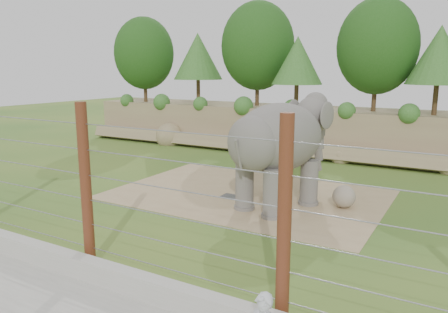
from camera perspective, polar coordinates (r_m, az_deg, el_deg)
The scene contains 8 objects.
ground at distance 14.63m, azimuth -3.96°, elevation -7.50°, with size 90.00×90.00×0.00m, color #366626.
back_embankment at distance 25.19m, azimuth 13.62°, elevation 9.33°, with size 30.00×5.52×8.77m.
dirt_patch at distance 16.85m, azimuth 3.19°, elevation -4.89°, with size 10.00×7.00×0.02m, color tan.
drain_grate at distance 16.33m, azimuth 1.34°, elevation -5.33°, with size 1.00×0.60×0.03m, color #262628.
elephant at distance 14.96m, azimuth 7.08°, elevation 0.37°, with size 2.01×4.68×3.79m, color slate, non-canonical shape.
stone_ball at distance 15.63m, azimuth 15.40°, elevation -5.07°, with size 0.79×0.79×0.79m, color gray.
retaining_wall at distance 11.05m, azimuth -18.99°, elevation -13.18°, with size 26.00×0.35×0.50m, color #A5A499.
barrier_fence at distance 10.78m, azimuth -17.60°, elevation -3.82°, with size 20.26×0.26×4.00m.
Camera 1 is at (7.77, -11.45, 4.73)m, focal length 35.00 mm.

